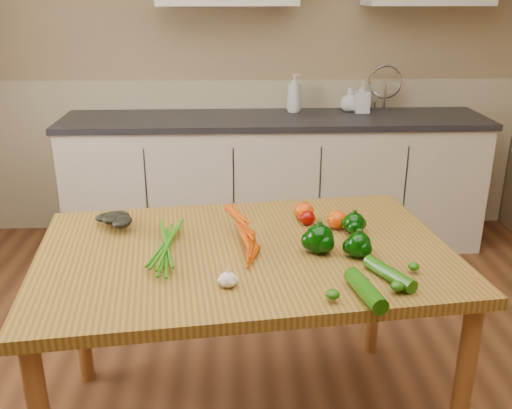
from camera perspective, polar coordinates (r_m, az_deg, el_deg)
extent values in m
cube|color=#9F845F|center=(4.11, -1.31, 15.15)|extent=(4.00, 0.02, 2.60)
cube|color=#BEB18E|center=(4.23, -1.22, 4.95)|extent=(3.98, 0.03, 1.10)
cube|color=beige|center=(3.99, 1.77, 2.18)|extent=(2.80, 0.60, 0.86)
cube|color=#26262B|center=(3.87, 1.84, 8.51)|extent=(2.84, 0.64, 0.04)
cube|color=#99999E|center=(4.01, 13.17, 7.83)|extent=(0.55, 0.42, 0.10)
cylinder|color=silver|center=(4.15, 12.73, 10.81)|extent=(0.02, 0.02, 0.24)
cube|color=olive|center=(2.11, -1.07, -5.01)|extent=(1.60, 1.14, 0.04)
cylinder|color=#945D2B|center=(2.18, 19.83, -17.79)|extent=(0.06, 0.06, 0.76)
cylinder|color=#945D2B|center=(2.68, -17.26, -9.74)|extent=(0.06, 0.06, 0.76)
cylinder|color=#945D2B|center=(2.81, 11.83, -7.68)|extent=(0.06, 0.06, 0.76)
imported|color=silver|center=(4.00, 3.84, 11.06)|extent=(0.13, 0.13, 0.26)
imported|color=silver|center=(4.04, 10.59, 10.55)|extent=(0.10, 0.10, 0.22)
imported|color=silver|center=(4.08, 9.36, 10.32)|extent=(0.17, 0.17, 0.16)
ellipsoid|color=white|center=(1.84, -2.83, -7.52)|extent=(0.06, 0.06, 0.05)
sphere|color=black|center=(2.06, 6.34, -3.43)|extent=(0.11, 0.11, 0.11)
sphere|color=black|center=(2.24, 9.78, -1.89)|extent=(0.08, 0.08, 0.08)
sphere|color=black|center=(2.05, 10.20, -4.00)|extent=(0.09, 0.09, 0.09)
ellipsoid|color=#7F0602|center=(2.31, 5.16, -1.34)|extent=(0.06, 0.06, 0.06)
ellipsoid|color=#D74005|center=(2.35, 4.83, -0.69)|extent=(0.08, 0.08, 0.08)
ellipsoid|color=#D74005|center=(2.28, 8.14, -1.51)|extent=(0.08, 0.08, 0.07)
cylinder|color=#184E08|center=(1.92, 13.19, -6.76)|extent=(0.14, 0.21, 0.05)
cylinder|color=#184E08|center=(1.80, 10.89, -8.40)|extent=(0.10, 0.22, 0.05)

